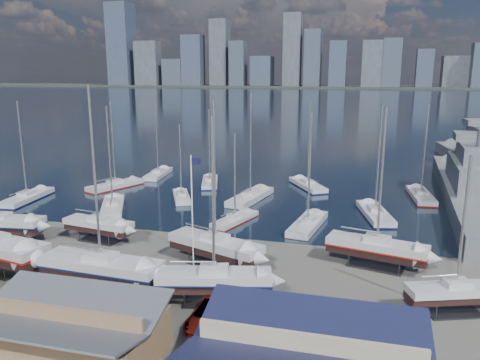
# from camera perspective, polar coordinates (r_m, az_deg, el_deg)

# --- Properties ---
(ground) EXTENTS (1400.00, 1400.00, 0.00)m
(ground) POSITION_cam_1_polar(r_m,az_deg,el_deg) (47.48, -9.36, -10.54)
(ground) COLOR #605E59
(ground) RESTS_ON ground
(water) EXTENTS (1400.00, 600.00, 0.40)m
(water) POSITION_cam_1_polar(r_m,az_deg,el_deg) (350.60, 11.84, 9.59)
(water) COLOR #182738
(water) RESTS_ON ground
(far_shore) EXTENTS (1400.00, 80.00, 2.20)m
(far_shore) POSITION_cam_1_polar(r_m,az_deg,el_deg) (610.14, 13.20, 10.97)
(far_shore) COLOR #2D332D
(far_shore) RESTS_ON ground
(skyline) EXTENTS (639.14, 43.80, 107.69)m
(skyline) POSITION_cam_1_polar(r_m,az_deg,el_deg) (604.28, 12.61, 14.59)
(skyline) COLOR #475166
(skyline) RESTS_ON far_shore
(shed_grey) EXTENTS (12.60, 8.40, 4.17)m
(shed_grey) POSITION_cam_1_polar(r_m,az_deg,el_deg) (34.16, -20.90, -17.14)
(shed_grey) COLOR #8C6B4C
(shed_grey) RESTS_ON ground
(sailboat_cradle_2) EXTENTS (8.58, 3.54, 13.77)m
(sailboat_cradle_2) POSITION_cam_1_polar(r_m,az_deg,el_deg) (55.64, -16.88, -5.23)
(sailboat_cradle_2) COLOR #2D2D33
(sailboat_cradle_2) RESTS_ON ground
(sailboat_cradle_3) EXTENTS (11.31, 3.75, 17.87)m
(sailboat_cradle_3) POSITION_cam_1_polar(r_m,az_deg,el_deg) (43.39, -16.57, -10.14)
(sailboat_cradle_3) COLOR #2D2D33
(sailboat_cradle_3) RESTS_ON ground
(sailboat_cradle_4) EXTENTS (10.42, 6.16, 16.40)m
(sailboat_cradle_4) POSITION_cam_1_polar(r_m,az_deg,el_deg) (46.70, -3.03, -8.01)
(sailboat_cradle_4) COLOR #2D2D33
(sailboat_cradle_4) RESTS_ON ground
(sailboat_cradle_5) EXTENTS (9.98, 4.88, 15.57)m
(sailboat_cradle_5) POSITION_cam_1_polar(r_m,az_deg,el_deg) (39.69, -3.17, -12.02)
(sailboat_cradle_5) COLOR #2D2D33
(sailboat_cradle_5) RESTS_ON ground
(sailboat_cradle_6) EXTENTS (10.08, 4.94, 15.72)m
(sailboat_cradle_6) POSITION_cam_1_polar(r_m,az_deg,el_deg) (48.18, 16.32, -7.92)
(sailboat_cradle_6) COLOR #2D2D33
(sailboat_cradle_6) RESTS_ON ground
(sailboat_cradle_7) EXTENTS (7.99, 4.64, 12.84)m
(sailboat_cradle_7) POSITION_cam_1_polar(r_m,az_deg,el_deg) (41.59, 24.81, -12.26)
(sailboat_cradle_7) COLOR #2D2D33
(sailboat_cradle_7) RESTS_ON ground
(sailboat_moored_0) EXTENTS (3.76, 10.58, 15.50)m
(sailboat_moored_0) POSITION_cam_1_polar(r_m,az_deg,el_deg) (77.17, -24.50, -2.10)
(sailboat_moored_0) COLOR black
(sailboat_moored_0) RESTS_ON water
(sailboat_moored_1) EXTENTS (6.67, 10.28, 14.97)m
(sailboat_moored_1) POSITION_cam_1_polar(r_m,az_deg,el_deg) (80.54, -14.95, -0.76)
(sailboat_moored_1) COLOR black
(sailboat_moored_1) RESTS_ON water
(sailboat_moored_2) EXTENTS (3.58, 9.69, 14.31)m
(sailboat_moored_2) POSITION_cam_1_polar(r_m,az_deg,el_deg) (87.91, -9.94, 0.63)
(sailboat_moored_2) COLOR black
(sailboat_moored_2) RESTS_ON water
(sailboat_moored_3) EXTENTS (7.01, 10.35, 15.15)m
(sailboat_moored_3) POSITION_cam_1_polar(r_m,az_deg,el_deg) (67.92, -15.24, -3.30)
(sailboat_moored_3) COLOR black
(sailboat_moored_3) RESTS_ON water
(sailboat_moored_4) EXTENTS (5.43, 8.05, 11.90)m
(sailboat_moored_4) POSITION_cam_1_polar(r_m,az_deg,el_deg) (71.45, -7.14, -2.12)
(sailboat_moored_4) COLOR black
(sailboat_moored_4) RESTS_ON water
(sailboat_moored_5) EXTENTS (4.99, 9.35, 13.46)m
(sailboat_moored_5) POSITION_cam_1_polar(r_m,az_deg,el_deg) (80.45, -3.70, -0.35)
(sailboat_moored_5) COLOR black
(sailboat_moored_5) RESTS_ON water
(sailboat_moored_6) EXTENTS (4.73, 8.42, 12.14)m
(sailboat_moored_6) POSITION_cam_1_polar(r_m,az_deg,el_deg) (60.21, -0.62, -4.92)
(sailboat_moored_6) COLOR black
(sailboat_moored_6) RESTS_ON water
(sailboat_moored_7) EXTENTS (5.22, 11.42, 16.65)m
(sailboat_moored_7) POSITION_cam_1_polar(r_m,az_deg,el_deg) (70.41, 1.27, -2.25)
(sailboat_moored_7) COLOR black
(sailboat_moored_7) RESTS_ON water
(sailboat_moored_8) EXTENTS (7.47, 9.97, 14.86)m
(sailboat_moored_8) POSITION_cam_1_polar(r_m,az_deg,el_deg) (78.83, 8.25, -0.74)
(sailboat_moored_8) COLOR black
(sailboat_moored_8) RESTS_ON water
(sailboat_moored_9) EXTENTS (4.24, 10.14, 14.85)m
(sailboat_moored_9) POSITION_cam_1_polar(r_m,az_deg,el_deg) (58.82, 8.26, -5.48)
(sailboat_moored_9) COLOR black
(sailboat_moored_9) RESTS_ON water
(sailboat_moored_10) EXTENTS (5.18, 10.75, 15.49)m
(sailboat_moored_10) POSITION_cam_1_polar(r_m,az_deg,el_deg) (64.90, 16.12, -4.12)
(sailboat_moored_10) COLOR black
(sailboat_moored_10) RESTS_ON water
(sailboat_moored_11) EXTENTS (3.74, 10.29, 15.06)m
(sailboat_moored_11) POSITION_cam_1_polar(r_m,az_deg,el_deg) (76.45, 21.16, -1.93)
(sailboat_moored_11) COLOR black
(sailboat_moored_11) RESTS_ON water
(naval_ship_east) EXTENTS (11.35, 50.30, 18.49)m
(naval_ship_east) POSITION_cam_1_polar(r_m,az_deg,el_deg) (76.72, 26.54, -1.33)
(naval_ship_east) COLOR slate
(naval_ship_east) RESTS_ON water
(naval_ship_west) EXTENTS (11.15, 43.54, 17.88)m
(naval_ship_west) POSITION_cam_1_polar(r_m,az_deg,el_deg) (104.95, 27.25, 2.12)
(naval_ship_west) COLOR slate
(naval_ship_west) RESTS_ON water
(car_b) EXTENTS (4.29, 2.33, 1.34)m
(car_b) POSITION_cam_1_polar(r_m,az_deg,el_deg) (40.50, -16.38, -14.19)
(car_b) COLOR gray
(car_b) RESTS_ON ground
(car_c) EXTENTS (2.59, 5.38, 1.48)m
(car_c) POSITION_cam_1_polar(r_m,az_deg,el_deg) (37.25, -3.92, -16.07)
(car_c) COLOR gray
(car_c) RESTS_ON ground
(car_d) EXTENTS (2.65, 5.19, 1.44)m
(car_d) POSITION_cam_1_polar(r_m,az_deg,el_deg) (35.60, 2.86, -17.57)
(car_d) COLOR gray
(car_d) RESTS_ON ground
(flagpole) EXTENTS (1.00, 0.12, 11.24)m
(flagpole) POSITION_cam_1_polar(r_m,az_deg,el_deg) (45.23, -5.78, -2.98)
(flagpole) COLOR white
(flagpole) RESTS_ON ground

